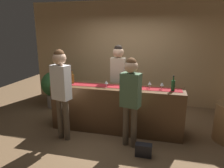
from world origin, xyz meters
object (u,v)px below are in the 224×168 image
at_px(wine_bottle_amber, 72,79).
at_px(wine_glass_far_end, 150,83).
at_px(potted_plant_tall, 54,87).
at_px(handbag, 144,150).
at_px(customer_browsing, 61,85).
at_px(wine_glass_mid_counter, 106,82).
at_px(customer_sipping, 131,94).
at_px(wine_bottle_green, 173,85).
at_px(wine_glass_near_customer, 162,84).
at_px(bartender, 118,74).

distance_m(wine_bottle_amber, wine_glass_far_end, 1.66).
height_order(potted_plant_tall, handbag, potted_plant_tall).
distance_m(wine_bottle_amber, customer_browsing, 0.65).
relative_size(wine_glass_mid_counter, potted_plant_tall, 0.14).
bearing_deg(customer_browsing, customer_sipping, 16.65).
bearing_deg(customer_browsing, wine_bottle_green, 29.63).
height_order(wine_glass_near_customer, bartender, bartender).
relative_size(wine_bottle_green, wine_glass_mid_counter, 2.10).
distance_m(customer_sipping, handbag, 0.99).
bearing_deg(wine_bottle_green, bartender, 152.10).
bearing_deg(customer_sipping, wine_glass_mid_counter, 155.68).
height_order(customer_sipping, handbag, customer_sipping).
relative_size(wine_bottle_amber, wine_glass_far_end, 2.10).
relative_size(wine_glass_near_customer, customer_browsing, 0.08).
distance_m(wine_bottle_green, wine_glass_mid_counter, 1.30).
distance_m(wine_bottle_green, wine_glass_near_customer, 0.22).
height_order(wine_glass_mid_counter, handbag, wine_glass_mid_counter).
relative_size(wine_glass_far_end, handbag, 0.51).
xyz_separation_m(customer_sipping, customer_browsing, (-1.30, -0.06, 0.09)).
bearing_deg(wine_glass_near_customer, handbag, -105.47).
relative_size(wine_bottle_amber, potted_plant_tall, 0.30).
height_order(wine_glass_mid_counter, customer_sipping, customer_sipping).
distance_m(wine_glass_far_end, bartender, 0.94).
xyz_separation_m(wine_bottle_green, wine_glass_near_customer, (-0.21, 0.07, -0.01)).
relative_size(potted_plant_tall, handbag, 3.57).
height_order(wine_glass_near_customer, potted_plant_tall, wine_glass_near_customer).
bearing_deg(customer_sipping, wine_bottle_green, 48.80).
height_order(wine_bottle_amber, potted_plant_tall, wine_bottle_amber).
relative_size(wine_bottle_green, wine_glass_near_customer, 2.10).
relative_size(wine_glass_near_customer, customer_sipping, 0.09).
xyz_separation_m(customer_browsing, handbag, (1.59, -0.22, -0.99)).
bearing_deg(wine_glass_far_end, bartender, 144.13).
bearing_deg(handbag, potted_plant_tall, 145.84).
height_order(wine_glass_mid_counter, potted_plant_tall, wine_glass_mid_counter).
bearing_deg(wine_glass_mid_counter, wine_glass_far_end, 9.62).
distance_m(bartender, potted_plant_tall, 2.00).
distance_m(bartender, handbag, 1.90).
height_order(customer_sipping, customer_browsing, customer_browsing).
xyz_separation_m(wine_bottle_green, customer_browsing, (-2.03, -0.57, 0.02)).
distance_m(wine_glass_far_end, customer_sipping, 0.66).
xyz_separation_m(wine_bottle_green, potted_plant_tall, (-3.10, 1.01, -0.50)).
bearing_deg(customer_browsing, bartender, 69.62).
bearing_deg(handbag, wine_bottle_green, 60.70).
height_order(wine_glass_near_customer, handbag, wine_glass_near_customer).
bearing_deg(bartender, wine_bottle_green, 146.96).
distance_m(wine_glass_near_customer, wine_glass_mid_counter, 1.10).
distance_m(wine_glass_near_customer, bartender, 1.15).
height_order(wine_glass_far_end, bartender, bartender).
bearing_deg(customer_sipping, wine_bottle_amber, 171.04).
bearing_deg(wine_bottle_green, wine_glass_near_customer, 161.27).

